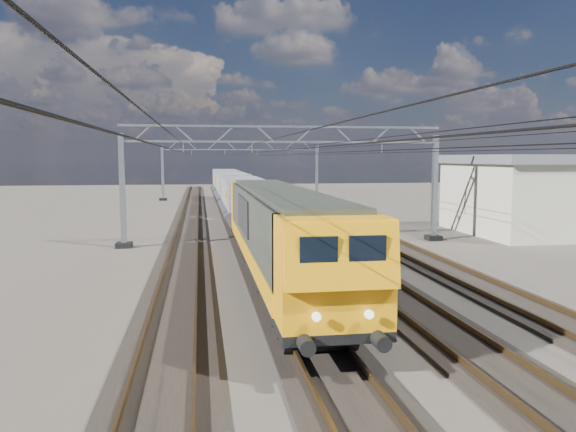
{
  "coord_description": "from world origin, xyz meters",
  "views": [
    {
      "loc": [
        -5.08,
        -29.35,
        5.24
      ],
      "look_at": [
        -0.89,
        -2.68,
        2.4
      ],
      "focal_mm": 35.0,
      "sensor_mm": 36.0,
      "label": 1
    }
  ],
  "objects": [
    {
      "name": "catenary_gantry_far",
      "position": [
        0.0,
        40.0,
        3.91
      ],
      "size": [
        19.9,
        0.9,
        7.11
      ],
      "color": "#8F969C",
      "rests_on": "ground"
    },
    {
      "name": "hopper_wagon_lead",
      "position": [
        -2.0,
        10.31,
        2.23
      ],
      "size": [
        3.38,
        13.0,
        3.25
      ],
      "color": "black",
      "rests_on": "ground"
    },
    {
      "name": "catenary_gantry_mid",
      "position": [
        0.0,
        4.0,
        3.91
      ],
      "size": [
        19.9,
        0.9,
        7.11
      ],
      "color": "#8F969C",
      "rests_on": "ground"
    },
    {
      "name": "hopper_wagon_mid",
      "position": [
        -2.0,
        24.51,
        2.23
      ],
      "size": [
        3.38,
        13.0,
        3.25
      ],
      "color": "black",
      "rests_on": "ground"
    },
    {
      "name": "ground",
      "position": [
        0.0,
        0.0,
        0.0
      ],
      "size": [
        160.0,
        160.0,
        0.0
      ],
      "primitive_type": "plane",
      "color": "#2B2420",
      "rests_on": "ground"
    },
    {
      "name": "locomotive",
      "position": [
        -2.0,
        -7.39,
        2.33
      ],
      "size": [
        2.76,
        21.1,
        3.62
      ],
      "color": "black",
      "rests_on": "ground"
    },
    {
      "name": "overhead_wires",
      "position": [
        0.0,
        8.0,
        5.75
      ],
      "size": [
        12.03,
        140.0,
        0.53
      ],
      "color": "black",
      "rests_on": "ground"
    },
    {
      "name": "hopper_wagon_third",
      "position": [
        -2.0,
        38.71,
        2.23
      ],
      "size": [
        3.38,
        13.0,
        3.25
      ],
      "color": "black",
      "rests_on": "ground"
    },
    {
      "name": "track_outer_east",
      "position": [
        6.0,
        0.0,
        0.07
      ],
      "size": [
        2.6,
        140.0,
        0.3
      ],
      "color": "black",
      "rests_on": "ground"
    },
    {
      "name": "track_inner_east",
      "position": [
        2.0,
        0.0,
        0.07
      ],
      "size": [
        2.6,
        140.0,
        0.3
      ],
      "color": "black",
      "rests_on": "ground"
    },
    {
      "name": "track_outer_west",
      "position": [
        -6.0,
        0.0,
        0.07
      ],
      "size": [
        2.6,
        140.0,
        0.3
      ],
      "color": "black",
      "rests_on": "ground"
    },
    {
      "name": "track_loco",
      "position": [
        -2.0,
        0.0,
        0.07
      ],
      "size": [
        2.6,
        140.0,
        0.3
      ],
      "color": "black",
      "rests_on": "ground"
    }
  ]
}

